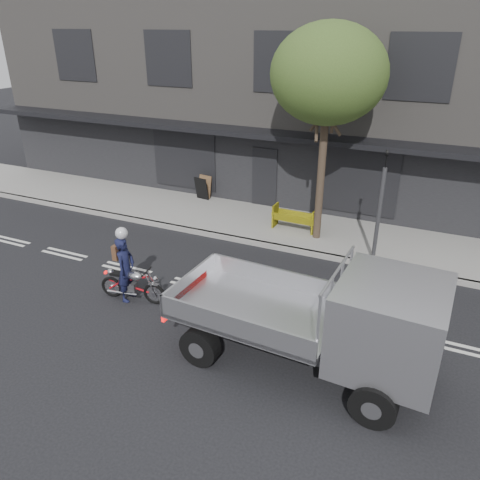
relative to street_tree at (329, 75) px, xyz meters
name	(u,v)px	position (x,y,z in m)	size (l,w,h in m)	color
ground	(198,286)	(-2.20, -4.20, -5.28)	(80.00, 80.00, 0.00)	black
sidewalk	(261,223)	(-2.20, 0.50, -5.20)	(32.00, 3.20, 0.15)	gray
kerb	(243,240)	(-2.20, -1.10, -5.20)	(32.00, 0.20, 0.15)	gray
building_main	(318,88)	(-2.20, 7.10, -1.28)	(26.00, 10.00, 8.00)	slate
street_tree	(329,75)	(0.00, 0.00, 0.00)	(3.40, 3.40, 6.74)	#382B21
traffic_light_pole	(379,213)	(2.00, -0.85, -3.63)	(0.12, 0.12, 3.50)	#2D2D30
motorcycle	(132,284)	(-3.40, -5.51, -4.79)	(1.83, 0.53, 0.95)	black
rider	(126,269)	(-3.55, -5.51, -4.40)	(0.64, 0.42, 1.76)	#131636
flatbed_ute	(362,323)	(2.56, -6.21, -3.85)	(5.51, 2.50, 2.50)	black
construction_barrier	(292,220)	(-0.89, 0.10, -4.71)	(1.51, 0.60, 0.84)	yellow
sandwich_board	(201,189)	(-5.22, 1.63, -4.67)	(0.58, 0.38, 0.91)	black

